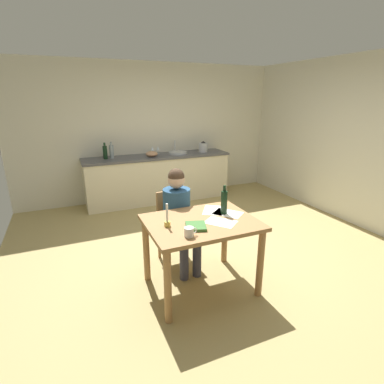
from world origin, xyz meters
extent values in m
cube|color=tan|center=(0.00, 0.00, -0.02)|extent=(5.20, 5.20, 0.04)
cube|color=beige|center=(0.00, 2.60, 1.30)|extent=(5.20, 0.12, 2.60)
cube|color=beige|center=(2.60, 0.00, 1.30)|extent=(0.12, 5.20, 2.60)
cube|color=beige|center=(0.00, 2.24, 0.43)|extent=(2.75, 0.60, 0.86)
cube|color=#4C4C51|center=(0.00, 2.24, 0.88)|extent=(2.79, 0.64, 0.04)
cube|color=#9E7042|center=(-0.44, -0.69, 0.76)|extent=(1.10, 0.85, 0.04)
cylinder|color=#9E7042|center=(-0.93, -1.05, 0.37)|extent=(0.07, 0.07, 0.74)
cylinder|color=#9E7042|center=(0.05, -1.05, 0.37)|extent=(0.07, 0.07, 0.74)
cylinder|color=#9E7042|center=(-0.93, -0.32, 0.37)|extent=(0.07, 0.07, 0.74)
cylinder|color=#9E7042|center=(0.05, -0.32, 0.37)|extent=(0.07, 0.07, 0.74)
cube|color=#9E7042|center=(-0.49, -0.08, 0.46)|extent=(0.42, 0.42, 0.04)
cube|color=#9E7042|center=(-0.50, 0.10, 0.67)|extent=(0.36, 0.05, 0.40)
cylinder|color=#9E7042|center=(-0.65, -0.26, 0.23)|extent=(0.04, 0.04, 0.45)
cylinder|color=#9E7042|center=(-0.31, -0.24, 0.23)|extent=(0.04, 0.04, 0.45)
cylinder|color=#9E7042|center=(-0.67, 0.08, 0.23)|extent=(0.04, 0.04, 0.45)
cylinder|color=#9E7042|center=(-0.33, 0.10, 0.23)|extent=(0.04, 0.04, 0.45)
cylinder|color=navy|center=(-0.49, -0.10, 0.70)|extent=(0.33, 0.33, 0.50)
sphere|color=#D8AD8C|center=(-0.49, -0.10, 1.06)|extent=(0.20, 0.20, 0.20)
sphere|color=#473323|center=(-0.49, -0.10, 1.10)|extent=(0.19, 0.19, 0.19)
cylinder|color=#383847|center=(-0.56, -0.29, 0.45)|extent=(0.15, 0.39, 0.13)
cylinder|color=#383847|center=(-0.55, -0.48, 0.23)|extent=(0.10, 0.10, 0.45)
cylinder|color=#383847|center=(-0.40, -0.29, 0.45)|extent=(0.15, 0.39, 0.13)
cylinder|color=#383847|center=(-0.39, -0.48, 0.23)|extent=(0.10, 0.10, 0.45)
cylinder|color=white|center=(-0.69, -0.96, 0.82)|extent=(0.09, 0.09, 0.09)
torus|color=white|center=(-0.64, -0.96, 0.82)|extent=(0.06, 0.01, 0.06)
cylinder|color=gold|center=(-0.80, -0.68, 0.80)|extent=(0.06, 0.06, 0.05)
cylinder|color=white|center=(-0.80, -0.68, 0.92)|extent=(0.02, 0.02, 0.18)
cube|color=#3B6D31|center=(-0.56, -0.81, 0.79)|extent=(0.25, 0.26, 0.03)
cube|color=white|center=(-0.28, -0.79, 0.78)|extent=(0.35, 0.36, 0.00)
cube|color=white|center=(-0.09, -0.62, 0.78)|extent=(0.35, 0.36, 0.00)
cube|color=white|center=(-0.20, -0.48, 0.78)|extent=(0.34, 0.36, 0.00)
cylinder|color=black|center=(-0.14, -0.61, 0.90)|extent=(0.07, 0.07, 0.25)
cylinder|color=black|center=(-0.14, -0.61, 1.06)|extent=(0.03, 0.03, 0.06)
cylinder|color=#B2B7BC|center=(0.41, 2.24, 0.92)|extent=(0.36, 0.36, 0.04)
cylinder|color=silver|center=(0.41, 2.40, 1.02)|extent=(0.02, 0.02, 0.24)
cylinder|color=black|center=(-0.96, 2.28, 1.02)|extent=(0.08, 0.08, 0.23)
cylinder|color=black|center=(-0.96, 2.28, 1.16)|extent=(0.03, 0.03, 0.06)
cylinder|color=#8C999E|center=(-0.85, 2.28, 1.02)|extent=(0.08, 0.08, 0.24)
cylinder|color=#8C999E|center=(-0.85, 2.28, 1.17)|extent=(0.03, 0.03, 0.06)
ellipsoid|color=tan|center=(-0.14, 2.16, 0.95)|extent=(0.23, 0.23, 0.10)
cylinder|color=#B7BABF|center=(0.96, 2.24, 0.99)|extent=(0.18, 0.18, 0.18)
cone|color=#262628|center=(0.96, 2.24, 1.10)|extent=(0.11, 0.11, 0.04)
cylinder|color=silver|center=(0.06, 2.39, 0.90)|extent=(0.06, 0.06, 0.00)
cylinder|color=silver|center=(0.06, 2.39, 0.94)|extent=(0.01, 0.01, 0.07)
cone|color=silver|center=(0.06, 2.39, 1.01)|extent=(0.07, 0.07, 0.08)
cylinder|color=silver|center=(-0.06, 2.39, 0.90)|extent=(0.06, 0.06, 0.00)
cylinder|color=silver|center=(-0.06, 2.39, 0.94)|extent=(0.01, 0.01, 0.07)
cone|color=silver|center=(-0.06, 2.39, 1.01)|extent=(0.07, 0.07, 0.08)
camera|label=1|loc=(-1.62, -3.19, 1.97)|focal=27.83mm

